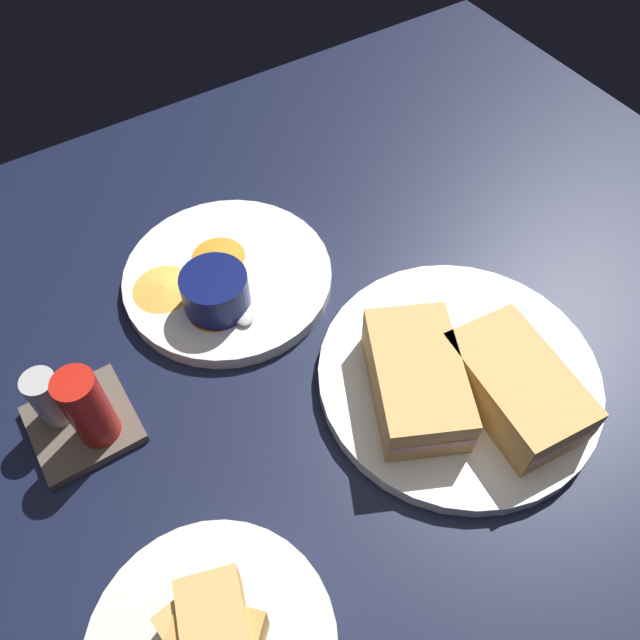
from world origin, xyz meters
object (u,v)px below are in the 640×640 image
spoon_by_dark_ramekin (475,384)px  condiment_caddy (77,411)px  plate_sandwich_main (458,377)px  ramekin_light_gravy (215,291)px  sandwich_half_near (416,379)px  sandwich_half_far (516,386)px  spoon_by_gravy_ramekin (239,304)px  ramekin_dark_sauce (522,347)px  plate_chips_companion (228,277)px

spoon_by_dark_ramekin → condiment_caddy: condiment_caddy is taller
plate_sandwich_main → condiment_caddy: condiment_caddy is taller
ramekin_light_gravy → plate_sandwich_main: bearing=-141.2°
sandwich_half_near → sandwich_half_far: size_ratio=1.08×
spoon_by_dark_ramekin → spoon_by_gravy_ramekin: 24.45cm
sandwich_half_far → ramekin_light_gravy: size_ratio=2.07×
ramekin_light_gravy → spoon_by_gravy_ramekin: ramekin_light_gravy is taller
sandwich_half_near → spoon_by_gravy_ramekin: (17.45, 8.83, -2.04)cm
spoon_by_gravy_ramekin → condiment_caddy: condiment_caddy is taller
ramekin_dark_sauce → ramekin_light_gravy: bearing=45.3°
spoon_by_dark_ramekin → ramekin_light_gravy: bearing=36.6°
spoon_by_gravy_ramekin → condiment_caddy: 18.40cm
plate_sandwich_main → condiment_caddy: (14.13, 31.77, 2.61)cm
plate_sandwich_main → sandwich_half_far: size_ratio=1.93×
spoon_by_dark_ramekin → spoon_by_gravy_ramekin: bearing=35.2°
plate_sandwich_main → ramekin_dark_sauce: (-1.69, -5.76, 2.58)cm
plate_sandwich_main → sandwich_half_far: sandwich_half_far is taller
sandwich_half_far → spoon_by_gravy_ramekin: 27.81cm
sandwich_half_near → ramekin_light_gravy: (18.78, 10.56, -0.13)cm
sandwich_half_far → plate_chips_companion: (27.42, 14.79, -3.20)cm
plate_sandwich_main → ramekin_dark_sauce: ramekin_dark_sauce is taller
sandwich_half_far → plate_chips_companion: 31.32cm
spoon_by_gravy_ramekin → plate_chips_companion: bearing=-12.5°
plate_chips_companion → sandwich_half_far: bearing=-151.7°
sandwich_half_near → plate_chips_companion: sandwich_half_near is taller
sandwich_half_near → ramekin_light_gravy: size_ratio=2.24×
plate_sandwich_main → spoon_by_dark_ramekin: 2.24cm
condiment_caddy → plate_sandwich_main: bearing=-114.0°
plate_chips_companion → condiment_caddy: (-8.61, 18.94, 2.61)cm
plate_sandwich_main → plate_chips_companion: bearing=29.4°
sandwich_half_far → ramekin_light_gravy: sandwich_half_far is taller
plate_sandwich_main → spoon_by_dark_ramekin: (-1.90, -0.22, 1.16)cm
spoon_by_gravy_ramekin → ramekin_light_gravy: bearing=52.5°
ramekin_light_gravy → ramekin_dark_sauce: bearing=-134.7°
ramekin_dark_sauce → plate_chips_companion: bearing=37.3°
ramekin_light_gravy → condiment_caddy: size_ratio=0.70×
spoon_by_gravy_ramekin → sandwich_half_near: bearing=-153.2°
plate_sandwich_main → plate_chips_companion: 26.11cm
spoon_by_dark_ramekin → ramekin_light_gravy: 26.61cm
plate_sandwich_main → ramekin_dark_sauce: size_ratio=3.82×
sandwich_half_far → spoon_by_gravy_ramekin: (22.78, 15.82, -2.04)cm
sandwich_half_near → plate_chips_companion: bearing=19.5°
sandwich_half_near → sandwich_half_far: (-5.33, -6.98, 0.00)cm
sandwich_half_far → ramekin_dark_sauce: size_ratio=1.98×
sandwich_half_far → plate_chips_companion: size_ratio=0.63×
ramekin_light_gravy → spoon_by_gravy_ramekin: size_ratio=0.67×
ramekin_dark_sauce → spoon_by_gravy_ramekin: 27.91cm
spoon_by_dark_ramekin → spoon_by_gravy_ramekin: size_ratio=1.00×
sandwich_half_near → ramekin_dark_sauce: bearing=-102.2°
plate_sandwich_main → sandwich_half_near: size_ratio=1.78×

